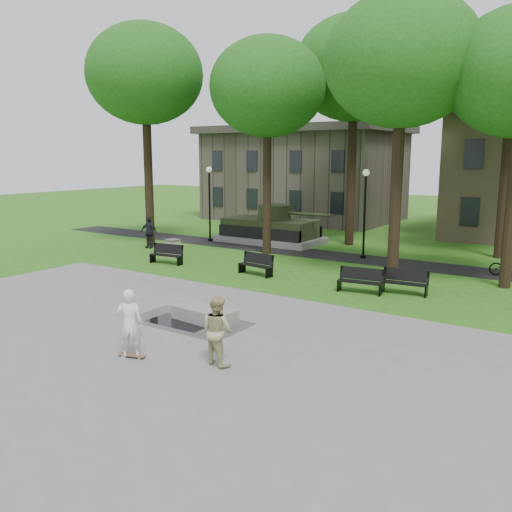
{
  "coord_description": "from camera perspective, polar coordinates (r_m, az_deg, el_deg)",
  "views": [
    {
      "loc": [
        11.68,
        -14.6,
        5.47
      ],
      "look_at": [
        -0.45,
        3.41,
        1.4
      ],
      "focal_mm": 38.0,
      "sensor_mm": 36.0,
      "label": 1
    }
  ],
  "objects": [
    {
      "name": "park_bench_2",
      "position": [
        22.15,
        10.98,
        -2.48
      ],
      "size": [
        1.84,
        0.74,
        1.0
      ],
      "rotation": [
        0.0,
        0.0,
        0.13
      ],
      "color": "black",
      "rests_on": "ground"
    },
    {
      "name": "skateboarder",
      "position": [
        15.14,
        -13.17,
        -6.92
      ],
      "size": [
        0.83,
        0.8,
        1.92
      ],
      "primitive_type": "imported",
      "rotation": [
        0.0,
        0.0,
        3.83
      ],
      "color": "white",
      "rests_on": "plaza"
    },
    {
      "name": "trash_bin",
      "position": [
        29.73,
        -8.74,
        0.84
      ],
      "size": [
        0.77,
        0.77,
        0.96
      ],
      "rotation": [
        0.0,
        0.0,
        -0.18
      ],
      "color": "#B8AB97",
      "rests_on": "ground"
    },
    {
      "name": "tree_0",
      "position": [
        33.74,
        -11.62,
        18.18
      ],
      "size": [
        6.8,
        6.8,
        12.97
      ],
      "color": "black",
      "rests_on": "ground"
    },
    {
      "name": "puddle",
      "position": [
        18.19,
        -7.98,
        -6.92
      ],
      "size": [
        2.2,
        1.2,
        0.0
      ],
      "primitive_type": "cube",
      "color": "black",
      "rests_on": "plaza"
    },
    {
      "name": "park_bench_3",
      "position": [
        22.33,
        15.45,
        -2.57
      ],
      "size": [
        1.84,
        0.72,
        1.0
      ],
      "rotation": [
        0.0,
        0.0,
        0.11
      ],
      "color": "black",
      "rests_on": "ground"
    },
    {
      "name": "skateboard",
      "position": [
        15.4,
        -12.92,
        -10.24
      ],
      "size": [
        0.8,
        0.41,
        0.07
      ],
      "primitive_type": "cube",
      "rotation": [
        0.0,
        0.0,
        0.28
      ],
      "color": "brown",
      "rests_on": "plaza"
    },
    {
      "name": "park_bench_0",
      "position": [
        27.9,
        -9.33,
        0.26
      ],
      "size": [
        1.84,
        0.74,
        1.0
      ],
      "rotation": [
        0.0,
        0.0,
        0.12
      ],
      "color": "black",
      "rests_on": "ground"
    },
    {
      "name": "lamp_left",
      "position": [
        34.65,
        -4.92,
        6.15
      ],
      "size": [
        0.36,
        0.36,
        4.73
      ],
      "color": "black",
      "rests_on": "ground"
    },
    {
      "name": "building_left",
      "position": [
        46.98,
        5.12,
        8.29
      ],
      "size": [
        15.0,
        10.0,
        7.2
      ],
      "primitive_type": "cube",
      "color": "#4C443D",
      "rests_on": "ground"
    },
    {
      "name": "ground",
      "position": [
        19.48,
        -4.54,
        -5.72
      ],
      "size": [
        120.0,
        120.0,
        0.0
      ],
      "primitive_type": "plane",
      "color": "#256116",
      "rests_on": "ground"
    },
    {
      "name": "tree_2",
      "position": [
        24.8,
        15.14,
        19.19
      ],
      "size": [
        6.6,
        6.6,
        12.16
      ],
      "color": "black",
      "rests_on": "ground"
    },
    {
      "name": "lamp_mid",
      "position": [
        29.25,
        11.39,
        5.16
      ],
      "size": [
        0.36,
        0.36,
        4.73
      ],
      "color": "black",
      "rests_on": "ground"
    },
    {
      "name": "concrete_block",
      "position": [
        18.17,
        -5.45,
        -6.14
      ],
      "size": [
        2.29,
        1.22,
        0.45
      ],
      "primitive_type": "cube",
      "rotation": [
        0.0,
        0.0,
        -0.1
      ],
      "color": "gray",
      "rests_on": "plaza"
    },
    {
      "name": "tree_1",
      "position": [
        30.06,
        1.2,
        17.27
      ],
      "size": [
        6.2,
        6.2,
        11.63
      ],
      "color": "black",
      "rests_on": "ground"
    },
    {
      "name": "plaza",
      "position": [
        16.07,
        -15.85,
        -9.66
      ],
      "size": [
        22.0,
        16.0,
        0.02
      ],
      "primitive_type": "cube",
      "color": "gray",
      "rests_on": "ground"
    },
    {
      "name": "cyclist",
      "position": [
        27.15,
        25.26,
        -0.27
      ],
      "size": [
        1.86,
        1.09,
        2.0
      ],
      "rotation": [
        0.0,
        0.0,
        1.75
      ],
      "color": "black",
      "rests_on": "ground"
    },
    {
      "name": "pedestrian_walker",
      "position": [
        32.74,
        -11.21,
        2.46
      ],
      "size": [
        1.18,
        0.69,
        1.88
      ],
      "primitive_type": "imported",
      "rotation": [
        0.0,
        0.0,
        0.22
      ],
      "color": "black",
      "rests_on": "ground"
    },
    {
      "name": "footpath",
      "position": [
        29.56,
        10.08,
        -0.2
      ],
      "size": [
        44.0,
        2.6,
        0.01
      ],
      "primitive_type": "cube",
      "color": "black",
      "rests_on": "ground"
    },
    {
      "name": "tree_4",
      "position": [
        33.87,
        10.33,
        18.81
      ],
      "size": [
        7.2,
        7.2,
        13.5
      ],
      "color": "black",
      "rests_on": "ground"
    },
    {
      "name": "park_bench_1",
      "position": [
        24.97,
        0.05,
        -0.81
      ],
      "size": [
        1.85,
        0.78,
        1.0
      ],
      "rotation": [
        0.0,
        0.0,
        -0.14
      ],
      "color": "black",
      "rests_on": "ground"
    },
    {
      "name": "tank_monument",
      "position": [
        34.17,
        1.57,
        2.86
      ],
      "size": [
        7.45,
        3.4,
        2.4
      ],
      "color": "gray",
      "rests_on": "ground"
    },
    {
      "name": "friend_watching",
      "position": [
        14.32,
        -4.09,
        -7.82
      ],
      "size": [
        1.01,
        0.85,
        1.86
      ],
      "primitive_type": "imported",
      "rotation": [
        0.0,
        0.0,
        2.96
      ],
      "color": "tan",
      "rests_on": "plaza"
    }
  ]
}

